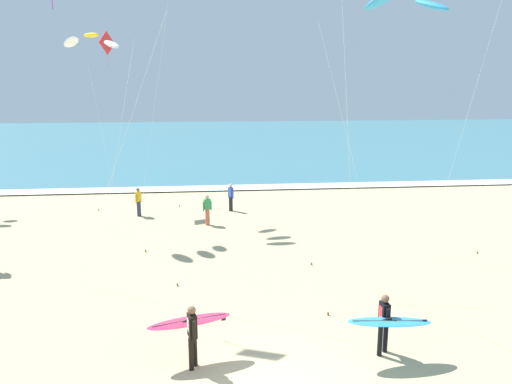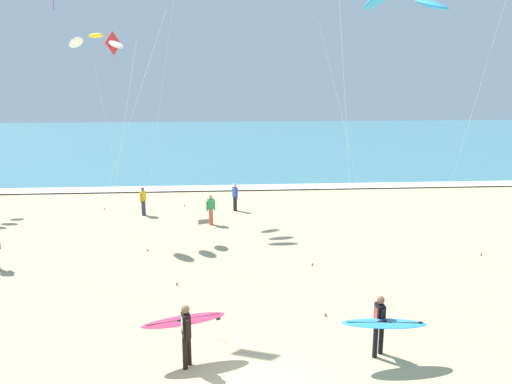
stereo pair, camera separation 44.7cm
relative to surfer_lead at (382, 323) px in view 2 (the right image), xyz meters
name	(u,v)px [view 2 (the right image)]	position (x,y,z in m)	size (l,w,h in m)	color
ocean_water	(226,140)	(-3.35, 51.21, -1.01)	(160.00, 60.00, 0.08)	teal
shoreline_foam	(232,188)	(-3.35, 21.51, -0.96)	(160.00, 1.74, 0.01)	white
surfer_lead	(382,323)	(0.00, 0.00, 0.00)	(2.30, 0.95, 1.71)	black
surfer_trailing	(185,326)	(-5.11, 0.20, 0.00)	(2.27, 1.16, 1.71)	black
kite_diamond_scarlet_near	(113,48)	(-10.10, 17.74, 8.02)	(1.17, 2.00, 10.02)	red
kite_arc_golden_high	(97,41)	(-9.79, 12.72, 8.00)	(3.83, 4.92, 9.40)	white
bystander_yellow_top	(143,201)	(-8.40, 14.96, -0.24)	(0.31, 0.45, 1.59)	#2D334C
bystander_green_top	(211,209)	(-4.65, 12.88, -0.24)	(0.46, 0.30, 1.59)	#D8593F
bystander_blue_top	(235,197)	(-3.32, 15.57, -0.24)	(0.32, 0.44, 1.59)	black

